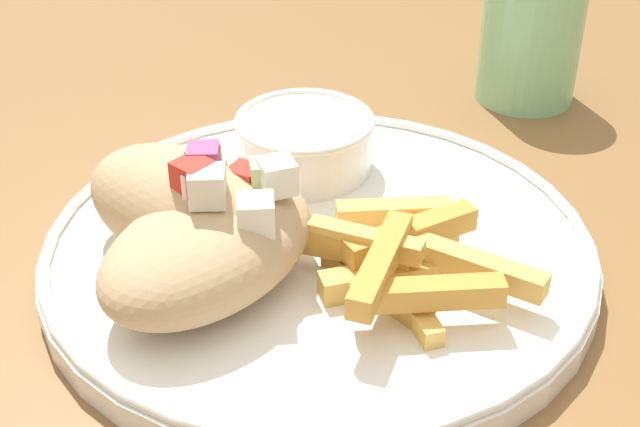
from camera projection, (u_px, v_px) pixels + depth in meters
table at (279, 358)px, 0.50m from camera, size 1.48×1.48×0.77m
plate at (320, 253)px, 0.46m from camera, size 0.29×0.29×0.02m
pita_sandwich_near at (211, 246)px, 0.42m from camera, size 0.14×0.14×0.06m
pita_sandwich_far at (185, 202)px, 0.44m from camera, size 0.13×0.13×0.07m
fries_pile at (397, 257)px, 0.43m from camera, size 0.13×0.11×0.03m
sauce_ramekin at (305, 140)px, 0.52m from camera, size 0.08×0.08×0.03m
water_glass at (530, 43)px, 0.62m from camera, size 0.07×0.07×0.09m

